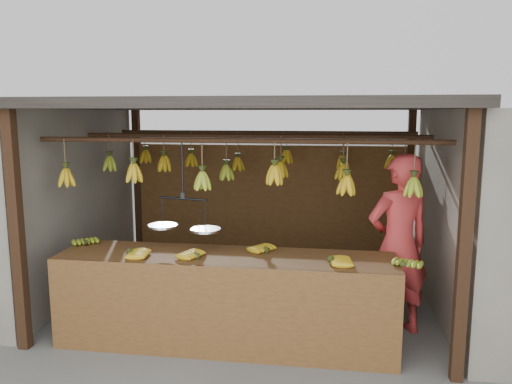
# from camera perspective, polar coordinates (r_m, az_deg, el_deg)

# --- Properties ---
(ground) EXTENTS (80.00, 80.00, 0.00)m
(ground) POSITION_cam_1_polar(r_m,az_deg,el_deg) (6.18, -0.42, -12.44)
(ground) COLOR #5B5B57
(stall) EXTENTS (4.30, 3.30, 2.40)m
(stall) POSITION_cam_1_polar(r_m,az_deg,el_deg) (6.08, 0.04, 6.30)
(stall) COLOR black
(stall) RESTS_ON ground
(counter) EXTENTS (3.42, 0.75, 0.96)m
(counter) POSITION_cam_1_polar(r_m,az_deg,el_deg) (4.81, -3.76, -9.92)
(counter) COLOR brown
(counter) RESTS_ON ground
(hanging_bananas) EXTENTS (3.61, 2.22, 0.39)m
(hanging_bananas) POSITION_cam_1_polar(r_m,az_deg,el_deg) (5.77, -0.44, 2.70)
(hanging_bananas) COLOR #BA9013
(hanging_bananas) RESTS_ON ground
(balance_scale) EXTENTS (0.76, 0.39, 0.88)m
(balance_scale) POSITION_cam_1_polar(r_m,az_deg,el_deg) (5.01, -8.27, -3.59)
(balance_scale) COLOR black
(balance_scale) RESTS_ON ground
(vendor) EXTENTS (0.80, 0.68, 1.87)m
(vendor) POSITION_cam_1_polar(r_m,az_deg,el_deg) (5.29, 15.97, -5.84)
(vendor) COLOR #BF3333
(vendor) RESTS_ON ground
(bag_bundles) EXTENTS (0.08, 0.26, 1.26)m
(bag_bundles) POSITION_cam_1_polar(r_m,az_deg,el_deg) (7.22, 16.71, -1.64)
(bag_bundles) COLOR yellow
(bag_bundles) RESTS_ON ground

